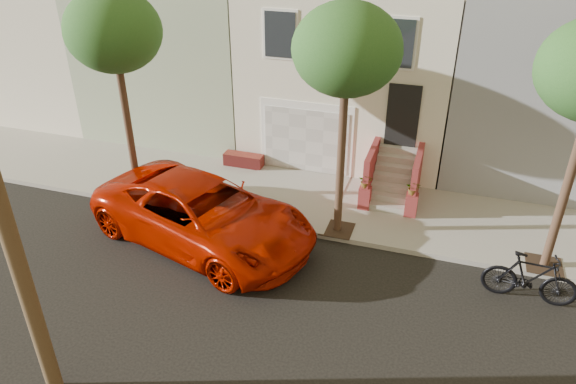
% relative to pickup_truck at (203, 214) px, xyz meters
% --- Properties ---
extents(ground, '(90.00, 90.00, 0.00)m').
position_rel_pickup_truck_xyz_m(ground, '(2.45, -2.40, -0.90)').
color(ground, black).
rests_on(ground, ground).
extents(sidewalk, '(40.00, 3.70, 0.15)m').
position_rel_pickup_truck_xyz_m(sidewalk, '(2.45, 2.95, -0.83)').
color(sidewalk, '#9B9A8D').
rests_on(sidewalk, ground).
extents(house_row, '(33.10, 11.70, 7.00)m').
position_rel_pickup_truck_xyz_m(house_row, '(2.45, 8.79, 2.74)').
color(house_row, beige).
rests_on(house_row, sidewalk).
extents(tree_left, '(2.70, 2.57, 6.30)m').
position_rel_pickup_truck_xyz_m(tree_left, '(-3.05, 1.50, 4.35)').
color(tree_left, '#2D2116').
rests_on(tree_left, sidewalk).
extents(tree_mid, '(2.70, 2.57, 6.30)m').
position_rel_pickup_truck_xyz_m(tree_mid, '(3.45, 1.50, 4.35)').
color(tree_mid, '#2D2116').
rests_on(tree_mid, sidewalk).
extents(pickup_truck, '(7.08, 4.71, 1.81)m').
position_rel_pickup_truck_xyz_m(pickup_truck, '(0.00, 0.00, 0.00)').
color(pickup_truck, '#B01400').
rests_on(pickup_truck, ground).
extents(motorcycle, '(2.18, 0.68, 1.30)m').
position_rel_pickup_truck_xyz_m(motorcycle, '(8.42, 0.11, -0.25)').
color(motorcycle, black).
rests_on(motorcycle, ground).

